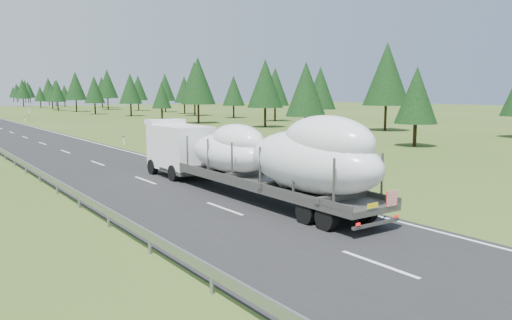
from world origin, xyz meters
TOP-DOWN VIEW (x-y plane):
  - ground at (0.00, 0.00)m, footprint 400.00×400.00m
  - highway_sign at (7.20, 80.00)m, footprint 0.08×0.90m
  - tree_line_right at (40.11, 123.90)m, footprint 27.89×360.23m
  - boat_truck at (2.43, 1.06)m, footprint 3.14×18.86m

SIDE VIEW (x-z plane):
  - ground at x=0.00m, z-range 0.00..0.00m
  - highway_sign at x=7.20m, z-range 0.51..3.11m
  - boat_truck at x=2.43m, z-range 0.08..4.40m
  - tree_line_right at x=40.11m, z-range 0.68..13.29m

